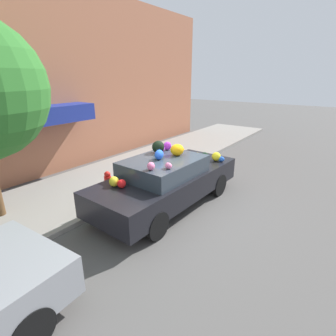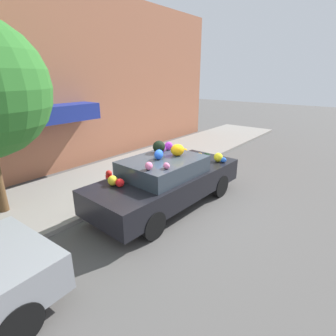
{
  "view_description": "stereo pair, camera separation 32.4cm",
  "coord_description": "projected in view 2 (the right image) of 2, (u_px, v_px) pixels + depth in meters",
  "views": [
    {
      "loc": [
        -5.27,
        -3.79,
        3.38
      ],
      "look_at": [
        0.0,
        0.02,
        1.07
      ],
      "focal_mm": 28.0,
      "sensor_mm": 36.0,
      "label": 1
    },
    {
      "loc": [
        -5.07,
        -4.05,
        3.38
      ],
      "look_at": [
        0.0,
        0.02,
        1.07
      ],
      "focal_mm": 28.0,
      "sensor_mm": 36.0,
      "label": 2
    }
  ],
  "objects": [
    {
      "name": "art_car",
      "position": [
        168.0,
        180.0,
        7.0
      ],
      "size": [
        4.62,
        1.91,
        1.71
      ],
      "rotation": [
        0.0,
        0.0,
        -0.04
      ],
      "color": "black",
      "rests_on": "ground"
    },
    {
      "name": "building_facade",
      "position": [
        57.0,
        83.0,
        9.06
      ],
      "size": [
        18.0,
        1.2,
        6.4
      ],
      "color": "#B26B4C",
      "rests_on": "ground"
    },
    {
      "name": "fire_hydrant",
      "position": [
        109.0,
        182.0,
        7.6
      ],
      "size": [
        0.2,
        0.2,
        0.7
      ],
      "color": "red",
      "rests_on": "sidewalk_curb"
    },
    {
      "name": "sidewalk_curb",
      "position": [
        106.0,
        180.0,
        8.82
      ],
      "size": [
        24.0,
        3.2,
        0.11
      ],
      "color": "gray",
      "rests_on": "ground"
    },
    {
      "name": "ground_plane",
      "position": [
        169.0,
        205.0,
        7.25
      ],
      "size": [
        60.0,
        60.0,
        0.0
      ],
      "primitive_type": "plane",
      "color": "#565451"
    }
  ]
}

